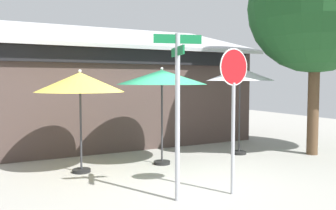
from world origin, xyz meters
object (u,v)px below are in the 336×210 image
at_px(street_sign_post, 177,99).
at_px(shade_tree, 327,10).
at_px(stop_sign, 234,95).
at_px(patio_umbrella_mustard_left, 80,83).
at_px(patio_umbrella_ivory_right, 240,75).
at_px(patio_umbrella_forest_green_center, 162,78).

relative_size(street_sign_post, shade_tree, 0.48).
xyz_separation_m(stop_sign, patio_umbrella_mustard_left, (-2.20, 3.05, 0.22)).
xyz_separation_m(stop_sign, patio_umbrella_ivory_right, (2.58, 2.99, 0.43)).
bearing_deg(street_sign_post, stop_sign, -8.64).
distance_m(stop_sign, shade_tree, 5.66).
bearing_deg(shade_tree, patio_umbrella_forest_green_center, 167.14).
bearing_deg(patio_umbrella_mustard_left, street_sign_post, -69.84).
relative_size(street_sign_post, stop_sign, 1.08).
relative_size(stop_sign, patio_umbrella_forest_green_center, 1.11).
xyz_separation_m(patio_umbrella_forest_green_center, shade_tree, (4.91, -1.12, 2.01)).
height_order(street_sign_post, patio_umbrella_mustard_left, street_sign_post).
bearing_deg(patio_umbrella_forest_green_center, street_sign_post, -111.28).
xyz_separation_m(stop_sign, shade_tree, (4.82, 1.79, 2.36)).
bearing_deg(patio_umbrella_ivory_right, stop_sign, -130.72).
xyz_separation_m(street_sign_post, shade_tree, (5.97, 1.61, 2.42)).
distance_m(street_sign_post, shade_tree, 6.64).
xyz_separation_m(street_sign_post, patio_umbrella_ivory_right, (3.72, 2.82, 0.50)).
xyz_separation_m(street_sign_post, patio_umbrella_mustard_left, (-1.06, 2.88, 0.28)).
distance_m(street_sign_post, stop_sign, 1.16).
distance_m(street_sign_post, patio_umbrella_ivory_right, 4.70).
height_order(street_sign_post, stop_sign, street_sign_post).
distance_m(patio_umbrella_forest_green_center, patio_umbrella_ivory_right, 2.66).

